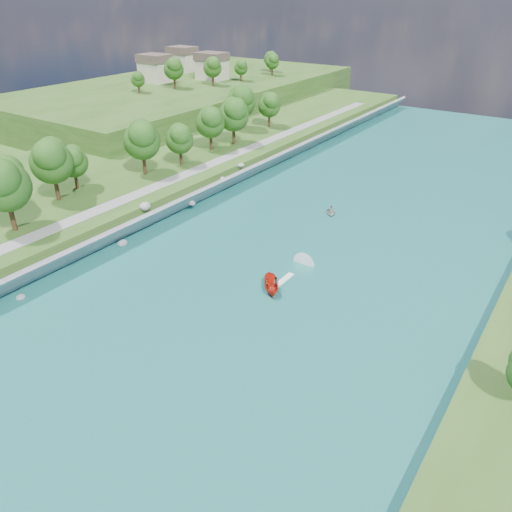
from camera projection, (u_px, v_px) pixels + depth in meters
The scene contains 11 objects.
ground at pixel (187, 346), 56.84m from camera, with size 260.00×260.00×0.00m, color #2D5119.
river_water at pixel (280, 272), 71.33m from camera, with size 55.00×240.00×0.10m, color #175A55.
berm_west at pixel (59, 190), 95.41m from camera, with size 45.00×240.00×3.50m, color #2D5119.
ridge_west at pixel (189, 95), 164.68m from camera, with size 60.00×120.00×9.00m, color #2D5119.
riprap_bank at pixel (145, 221), 82.76m from camera, with size 4.26×236.00×4.49m.
riverside_path at pixel (120, 201), 85.84m from camera, with size 3.00×200.00×0.10m, color gray.
ridge_houses at pixel (183, 64), 167.19m from camera, with size 29.50×29.50×8.40m.
trees_west at pixel (57, 170), 82.54m from camera, with size 15.40×147.82×13.51m.
trees_ridge at pixel (217, 68), 157.27m from camera, with size 18.75×60.54×10.63m.
motorboat at pixel (276, 282), 67.42m from camera, with size 4.31×19.18×1.99m.
raft at pixel (331, 212), 89.36m from camera, with size 3.66×3.94×1.64m.
Camera 1 is at (32.07, -32.73, 36.04)m, focal length 35.00 mm.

